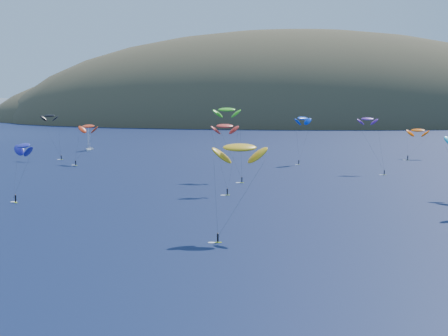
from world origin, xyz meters
name	(u,v)px	position (x,y,z in m)	size (l,w,h in m)	color
ground	(188,302)	(0.00, 0.00, 0.00)	(2800.00, 2800.00, 0.00)	black
island	(310,132)	(39.40, 562.36, -10.74)	(730.00, 300.00, 210.00)	#3D3526
sailboat	(89,149)	(-84.80, 222.54, 0.95)	(9.75, 8.87, 11.64)	white
kitesurfer_1	(88,126)	(-66.65, 166.15, 15.18)	(10.34, 12.40, 17.83)	#B6DC18
kitesurfer_2	(240,148)	(4.06, 42.20, 17.68)	(11.16, 11.38, 20.62)	#B6DC18
kitesurfer_3	(227,110)	(-6.22, 126.71, 23.06)	(11.09, 13.60, 25.58)	#B6DC18
kitesurfer_4	(303,118)	(20.51, 174.74, 18.42)	(9.12, 9.90, 20.97)	#B6DC18
kitesurfer_6	(367,119)	(43.04, 148.76, 19.27)	(9.40, 10.68, 21.31)	#B6DC18
kitesurfer_9	(225,126)	(-4.14, 97.56, 19.06)	(8.54, 10.25, 21.31)	#B6DC18
kitesurfer_10	(24,146)	(-57.51, 80.91, 14.33)	(9.47, 13.13, 16.93)	#B6DC18
kitesurfer_11	(418,130)	(71.83, 200.39, 12.33)	(11.78, 13.89, 14.96)	#B6DC18
kitesurfer_12	(49,116)	(-88.67, 181.23, 18.81)	(10.29, 4.60, 21.01)	#B6DC18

